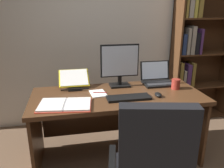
{
  "coord_description": "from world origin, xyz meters",
  "views": [
    {
      "loc": [
        -0.69,
        -1.25,
        1.59
      ],
      "look_at": [
        -0.28,
        0.81,
        0.88
      ],
      "focal_mm": 36.67,
      "sensor_mm": 36.0,
      "label": 1
    }
  ],
  "objects_px": {
    "notepad": "(98,93)",
    "coffee_mug": "(176,84)",
    "monitor": "(120,66)",
    "reading_stand_with_book": "(74,79)",
    "bookshelf": "(196,54)",
    "open_binder": "(65,105)",
    "computer_mouse": "(158,95)",
    "desk": "(116,109)",
    "keyboard": "(129,98)",
    "pen": "(100,92)",
    "laptop": "(158,79)"
  },
  "relations": [
    {
      "from": "keyboard",
      "to": "open_binder",
      "type": "distance_m",
      "value": 0.6
    },
    {
      "from": "monitor",
      "to": "pen",
      "type": "height_order",
      "value": "monitor"
    },
    {
      "from": "pen",
      "to": "notepad",
      "type": "bearing_deg",
      "value": 180.0
    },
    {
      "from": "notepad",
      "to": "coffee_mug",
      "type": "xyz_separation_m",
      "value": [
        0.84,
        -0.01,
        0.05
      ]
    },
    {
      "from": "monitor",
      "to": "computer_mouse",
      "type": "bearing_deg",
      "value": -52.54
    },
    {
      "from": "bookshelf",
      "to": "monitor",
      "type": "relative_size",
      "value": 4.17
    },
    {
      "from": "monitor",
      "to": "open_binder",
      "type": "distance_m",
      "value": 0.78
    },
    {
      "from": "open_binder",
      "to": "bookshelf",
      "type": "bearing_deg",
      "value": 36.45
    },
    {
      "from": "notepad",
      "to": "laptop",
      "type": "bearing_deg",
      "value": 15.87
    },
    {
      "from": "bookshelf",
      "to": "open_binder",
      "type": "distance_m",
      "value": 2.1
    },
    {
      "from": "notepad",
      "to": "coffee_mug",
      "type": "distance_m",
      "value": 0.84
    },
    {
      "from": "pen",
      "to": "computer_mouse",
      "type": "bearing_deg",
      "value": -19.04
    },
    {
      "from": "desk",
      "to": "notepad",
      "type": "relative_size",
      "value": 8.23
    },
    {
      "from": "bookshelf",
      "to": "reading_stand_with_book",
      "type": "height_order",
      "value": "bookshelf"
    },
    {
      "from": "keyboard",
      "to": "desk",
      "type": "bearing_deg",
      "value": 108.8
    },
    {
      "from": "keyboard",
      "to": "coffee_mug",
      "type": "relative_size",
      "value": 3.87
    },
    {
      "from": "monitor",
      "to": "reading_stand_with_book",
      "type": "distance_m",
      "value": 0.52
    },
    {
      "from": "notepad",
      "to": "computer_mouse",
      "type": "bearing_deg",
      "value": -18.42
    },
    {
      "from": "monitor",
      "to": "reading_stand_with_book",
      "type": "bearing_deg",
      "value": 171.92
    },
    {
      "from": "desk",
      "to": "bookshelf",
      "type": "distance_m",
      "value": 1.55
    },
    {
      "from": "monitor",
      "to": "notepad",
      "type": "distance_m",
      "value": 0.41
    },
    {
      "from": "bookshelf",
      "to": "open_binder",
      "type": "height_order",
      "value": "bookshelf"
    },
    {
      "from": "open_binder",
      "to": "laptop",
      "type": "bearing_deg",
      "value": 30.81
    },
    {
      "from": "open_binder",
      "to": "notepad",
      "type": "bearing_deg",
      "value": 43.78
    },
    {
      "from": "keyboard",
      "to": "reading_stand_with_book",
      "type": "height_order",
      "value": "reading_stand_with_book"
    },
    {
      "from": "notepad",
      "to": "coffee_mug",
      "type": "relative_size",
      "value": 1.94
    },
    {
      "from": "reading_stand_with_book",
      "to": "pen",
      "type": "height_order",
      "value": "reading_stand_with_book"
    },
    {
      "from": "keyboard",
      "to": "open_binder",
      "type": "relative_size",
      "value": 0.84
    },
    {
      "from": "reading_stand_with_book",
      "to": "open_binder",
      "type": "xyz_separation_m",
      "value": [
        -0.1,
        -0.51,
        -0.07
      ]
    },
    {
      "from": "monitor",
      "to": "notepad",
      "type": "height_order",
      "value": "monitor"
    },
    {
      "from": "laptop",
      "to": "reading_stand_with_book",
      "type": "height_order",
      "value": "laptop"
    },
    {
      "from": "desk",
      "to": "bookshelf",
      "type": "relative_size",
      "value": 0.89
    },
    {
      "from": "keyboard",
      "to": "computer_mouse",
      "type": "distance_m",
      "value": 0.3
    },
    {
      "from": "laptop",
      "to": "coffee_mug",
      "type": "bearing_deg",
      "value": -60.85
    },
    {
      "from": "monitor",
      "to": "reading_stand_with_book",
      "type": "xyz_separation_m",
      "value": [
        -0.5,
        0.07,
        -0.15
      ]
    },
    {
      "from": "computer_mouse",
      "to": "pen",
      "type": "xyz_separation_m",
      "value": [
        -0.55,
        0.19,
        -0.01
      ]
    },
    {
      "from": "computer_mouse",
      "to": "monitor",
      "type": "bearing_deg",
      "value": 127.46
    },
    {
      "from": "computer_mouse",
      "to": "open_binder",
      "type": "distance_m",
      "value": 0.9
    },
    {
      "from": "desk",
      "to": "keyboard",
      "type": "height_order",
      "value": "keyboard"
    },
    {
      "from": "desk",
      "to": "reading_stand_with_book",
      "type": "distance_m",
      "value": 0.56
    },
    {
      "from": "computer_mouse",
      "to": "reading_stand_with_book",
      "type": "bearing_deg",
      "value": 149.9
    },
    {
      "from": "reading_stand_with_book",
      "to": "open_binder",
      "type": "distance_m",
      "value": 0.53
    },
    {
      "from": "pen",
      "to": "coffee_mug",
      "type": "xyz_separation_m",
      "value": [
        0.82,
        -0.01,
        0.04
      ]
    },
    {
      "from": "notepad",
      "to": "pen",
      "type": "relative_size",
      "value": 1.5
    },
    {
      "from": "bookshelf",
      "to": "pen",
      "type": "relative_size",
      "value": 13.87
    },
    {
      "from": "open_binder",
      "to": "notepad",
      "type": "height_order",
      "value": "open_binder"
    },
    {
      "from": "desk",
      "to": "coffee_mug",
      "type": "height_order",
      "value": "coffee_mug"
    },
    {
      "from": "desk",
      "to": "notepad",
      "type": "distance_m",
      "value": 0.29
    },
    {
      "from": "laptop",
      "to": "computer_mouse",
      "type": "height_order",
      "value": "laptop"
    },
    {
      "from": "desk",
      "to": "reading_stand_with_book",
      "type": "xyz_separation_m",
      "value": [
        -0.42,
        0.24,
        0.29
      ]
    }
  ]
}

